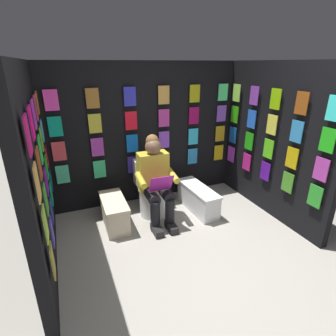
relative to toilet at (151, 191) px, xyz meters
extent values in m
plane|color=#9E998E|center=(-0.12, 1.59, -0.33)|extent=(30.00, 30.00, 0.00)
cube|color=black|center=(-0.12, -0.49, 0.72)|extent=(2.98, 0.10, 2.09)
cube|color=#42C08E|center=(1.14, -0.41, 0.29)|extent=(0.17, 0.01, 0.26)
cube|color=#2CBF74|center=(0.64, -0.41, 0.29)|extent=(0.17, 0.01, 0.26)
cube|color=#372797|center=(0.14, -0.41, 0.29)|extent=(0.17, 0.01, 0.26)
cube|color=#B59027|center=(-0.37, -0.41, 0.29)|extent=(0.17, 0.01, 0.26)
cube|color=#2783C9|center=(-0.87, -0.41, 0.29)|extent=(0.17, 0.01, 0.26)
cube|color=gold|center=(-1.37, -0.41, 0.29)|extent=(0.17, 0.01, 0.26)
cube|color=#CC3E47|center=(1.14, -0.41, 0.62)|extent=(0.17, 0.01, 0.26)
cube|color=purple|center=(0.64, -0.41, 0.62)|extent=(0.17, 0.01, 0.26)
cube|color=blue|center=(0.14, -0.41, 0.62)|extent=(0.17, 0.01, 0.26)
cube|color=purple|center=(-0.37, -0.41, 0.62)|extent=(0.17, 0.01, 0.26)
cube|color=#30B9EA|center=(-0.87, -0.41, 0.62)|extent=(0.17, 0.01, 0.26)
cube|color=#B98F1A|center=(-1.37, -0.41, 0.62)|extent=(0.17, 0.01, 0.26)
cube|color=#099379|center=(1.14, -0.41, 0.96)|extent=(0.17, 0.01, 0.26)
cube|color=gold|center=(0.64, -0.41, 0.96)|extent=(0.17, 0.01, 0.26)
cube|color=red|center=(0.14, -0.41, 0.96)|extent=(0.17, 0.01, 0.26)
cube|color=#B43193|center=(-0.37, -0.41, 0.96)|extent=(0.17, 0.01, 0.26)
cube|color=#8F0D51|center=(-0.87, -0.41, 0.96)|extent=(0.17, 0.01, 0.26)
cube|color=purple|center=(-1.37, -0.41, 0.96)|extent=(0.17, 0.01, 0.26)
cube|color=#EB3EBA|center=(1.14, -0.41, 1.29)|extent=(0.17, 0.01, 0.26)
cube|color=#966224|center=(0.64, -0.41, 1.29)|extent=(0.17, 0.01, 0.26)
cube|color=#292BBB|center=(0.14, -0.41, 1.29)|extent=(0.17, 0.01, 0.26)
cube|color=gold|center=(-0.37, -0.41, 1.29)|extent=(0.17, 0.01, 0.26)
cube|color=#A6A215|center=(-0.87, -0.41, 1.29)|extent=(0.17, 0.01, 0.26)
cube|color=#4CDB89|center=(-1.37, -0.41, 1.29)|extent=(0.17, 0.01, 0.26)
cube|color=black|center=(-1.61, 0.57, 0.72)|extent=(0.10, 2.03, 2.09)
cube|color=purple|center=(-1.52, -0.26, 0.29)|extent=(0.01, 0.17, 0.26)
cube|color=#BD1F7C|center=(-1.52, 0.16, 0.29)|extent=(0.01, 0.17, 0.26)
cube|color=#501499|center=(-1.52, 0.57, 0.29)|extent=(0.01, 0.17, 0.26)
cube|color=#448E27|center=(-1.52, 0.99, 0.29)|extent=(0.01, 0.17, 0.26)
cube|color=green|center=(-1.52, 1.40, 0.29)|extent=(0.01, 0.17, 0.26)
cube|color=#0E4195|center=(-1.52, -0.26, 0.62)|extent=(0.01, 0.17, 0.26)
cube|color=#20A215|center=(-1.52, 0.16, 0.62)|extent=(0.01, 0.17, 0.26)
cube|color=#55CA1C|center=(-1.52, 0.57, 0.62)|extent=(0.01, 0.17, 0.26)
cube|color=gold|center=(-1.52, 0.99, 0.62)|extent=(0.01, 0.17, 0.26)
cube|color=#AC39A2|center=(-1.52, 1.40, 0.62)|extent=(0.01, 0.17, 0.26)
cube|color=#2B9D0C|center=(-1.52, -0.26, 0.96)|extent=(0.01, 0.17, 0.26)
cube|color=blue|center=(-1.52, 0.16, 0.96)|extent=(0.01, 0.17, 0.26)
cube|color=#DEDA44|center=(-1.52, 0.57, 0.96)|extent=(0.01, 0.17, 0.26)
cube|color=#3085C5|center=(-1.52, 0.99, 0.96)|extent=(0.01, 0.17, 0.26)
cube|color=green|center=(-1.52, 1.40, 0.96)|extent=(0.01, 0.17, 0.26)
cube|color=#9DDD4B|center=(-1.52, -0.26, 1.29)|extent=(0.01, 0.17, 0.26)
cube|color=purple|center=(-1.52, 0.16, 1.29)|extent=(0.01, 0.17, 0.26)
cube|color=#7FBF0C|center=(-1.52, 0.57, 1.29)|extent=(0.01, 0.17, 0.26)
cube|color=#8D4615|center=(-1.52, 0.99, 1.29)|extent=(0.01, 0.17, 0.26)
cube|color=#3AF0E9|center=(-1.52, 1.40, 1.29)|extent=(0.01, 0.17, 0.26)
cube|color=black|center=(1.38, 0.57, 0.72)|extent=(0.10, 2.03, 2.09)
cube|color=olive|center=(1.29, 1.40, 0.29)|extent=(0.01, 0.17, 0.26)
cube|color=#4B3ABC|center=(1.29, 0.99, 0.29)|extent=(0.01, 0.17, 0.26)
cube|color=navy|center=(1.29, 0.57, 0.29)|extent=(0.01, 0.17, 0.26)
cube|color=#09A657|center=(1.29, 0.16, 0.29)|extent=(0.01, 0.17, 0.26)
cube|color=#13488C|center=(1.29, -0.26, 0.29)|extent=(0.01, 0.17, 0.26)
cube|color=#8ABC30|center=(1.29, 1.40, 0.62)|extent=(0.01, 0.17, 0.26)
cube|color=green|center=(1.29, 0.99, 0.62)|extent=(0.01, 0.17, 0.26)
cube|color=purple|center=(1.29, 0.57, 0.62)|extent=(0.01, 0.17, 0.26)
cube|color=#0FBC18|center=(1.29, 0.16, 0.62)|extent=(0.01, 0.17, 0.26)
cube|color=#A91329|center=(1.29, -0.26, 0.62)|extent=(0.01, 0.17, 0.26)
cube|color=gold|center=(1.29, 1.40, 0.96)|extent=(0.01, 0.17, 0.26)
cube|color=#9C421B|center=(1.29, 0.99, 0.96)|extent=(0.01, 0.17, 0.26)
cube|color=green|center=(1.29, 0.57, 0.96)|extent=(0.01, 0.17, 0.26)
cube|color=#52A424|center=(1.29, 0.16, 0.96)|extent=(0.01, 0.17, 0.26)
cube|color=#47B2E6|center=(1.29, -0.26, 0.96)|extent=(0.01, 0.17, 0.26)
cube|color=#BA1465|center=(1.29, 1.40, 1.29)|extent=(0.01, 0.17, 0.26)
cube|color=#DE0D7A|center=(1.29, 0.99, 1.29)|extent=(0.01, 0.17, 0.26)
cube|color=purple|center=(1.29, 0.57, 1.29)|extent=(0.01, 0.17, 0.26)
cube|color=#A42E55|center=(1.29, 0.16, 1.29)|extent=(0.01, 0.17, 0.26)
cube|color=#A95A14|center=(1.29, -0.26, 1.29)|extent=(0.01, 0.17, 0.26)
cylinder|color=white|center=(0.00, 0.08, -0.13)|extent=(0.38, 0.38, 0.40)
cylinder|color=white|center=(0.00, 0.08, 0.09)|extent=(0.41, 0.41, 0.02)
cube|color=white|center=(-0.01, -0.18, 0.25)|extent=(0.39, 0.19, 0.36)
cylinder|color=white|center=(0.00, -0.09, 0.25)|extent=(0.39, 0.08, 0.39)
cube|color=gold|center=(0.00, 0.11, 0.36)|extent=(0.41, 0.23, 0.52)
sphere|color=brown|center=(0.00, 0.14, 0.71)|extent=(0.21, 0.21, 0.21)
sphere|color=olive|center=(0.00, 0.11, 0.78)|extent=(0.17, 0.17, 0.17)
cylinder|color=black|center=(-0.09, 0.31, 0.11)|extent=(0.16, 0.40, 0.15)
cylinder|color=black|center=(0.11, 0.30, 0.11)|extent=(0.16, 0.40, 0.15)
cylinder|color=black|center=(-0.09, 0.49, -0.11)|extent=(0.12, 0.12, 0.42)
cylinder|color=black|center=(0.11, 0.48, -0.11)|extent=(0.12, 0.12, 0.42)
cube|color=black|center=(-0.08, 0.55, -0.28)|extent=(0.12, 0.26, 0.09)
cube|color=black|center=(0.12, 0.54, -0.28)|extent=(0.12, 0.26, 0.09)
cylinder|color=gold|center=(-0.21, 0.29, 0.33)|extent=(0.09, 0.31, 0.13)
cylinder|color=gold|center=(0.23, 0.28, 0.33)|extent=(0.09, 0.31, 0.13)
cube|color=#9A1D8C|center=(0.01, 0.45, 0.32)|extent=(0.30, 0.14, 0.23)
cube|color=beige|center=(0.57, 0.14, -0.15)|extent=(0.29, 0.67, 0.35)
cube|color=beige|center=(0.57, 0.14, 0.03)|extent=(0.31, 0.69, 0.03)
cube|color=silver|center=(-0.65, 0.21, -0.16)|extent=(0.30, 0.81, 0.34)
cube|color=white|center=(-0.65, 0.21, 0.02)|extent=(0.32, 0.84, 0.03)
camera|label=1|loc=(1.10, 3.29, 1.72)|focal=28.59mm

